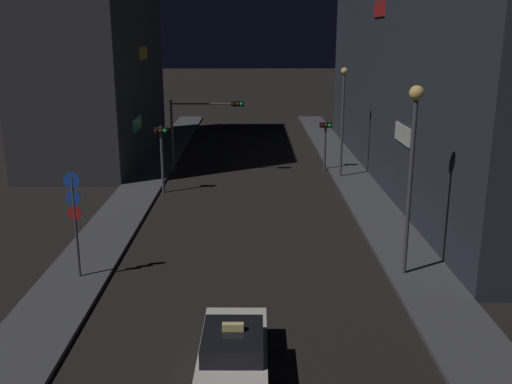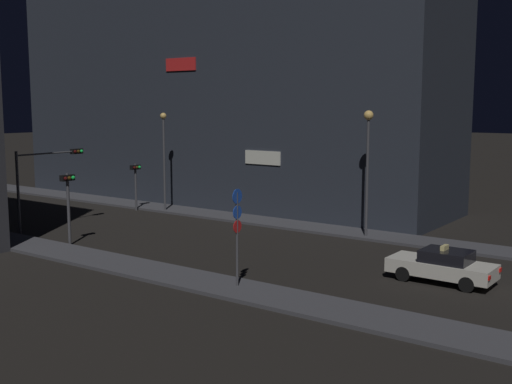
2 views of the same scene
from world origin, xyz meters
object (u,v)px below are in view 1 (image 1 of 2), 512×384
(traffic_light_left_kerb, at_px, (162,146))
(street_lamp_far_block, at_px, (343,108))
(traffic_light_right_kerb, at_px, (325,135))
(traffic_light_overhead, at_px, (201,120))
(street_lamp_near_block, at_px, (413,144))
(taxi, at_px, (233,353))
(sign_pole_left, at_px, (75,214))

(traffic_light_left_kerb, relative_size, street_lamp_far_block, 0.57)
(traffic_light_left_kerb, bearing_deg, traffic_light_right_kerb, 28.50)
(traffic_light_overhead, distance_m, street_lamp_near_block, 19.01)
(taxi, xyz_separation_m, street_lamp_near_block, (6.27, 6.64, 4.37))
(traffic_light_left_kerb, xyz_separation_m, street_lamp_far_block, (10.80, 3.37, 1.69))
(traffic_light_right_kerb, relative_size, street_lamp_far_block, 0.49)
(sign_pole_left, xyz_separation_m, street_lamp_near_block, (12.22, 0.22, 2.51))
(traffic_light_overhead, relative_size, traffic_light_right_kerb, 1.45)
(taxi, height_order, traffic_light_overhead, traffic_light_overhead)
(taxi, relative_size, traffic_light_overhead, 0.92)
(street_lamp_far_block, bearing_deg, taxi, -105.53)
(taxi, distance_m, traffic_light_right_kerb, 24.88)
(traffic_light_overhead, xyz_separation_m, street_lamp_near_block, (9.03, -16.66, 1.52))
(traffic_light_left_kerb, xyz_separation_m, traffic_light_right_kerb, (10.04, 5.45, -0.35))
(sign_pole_left, bearing_deg, traffic_light_left_kerb, 83.97)
(street_lamp_near_block, height_order, street_lamp_far_block, street_lamp_near_block)
(traffic_light_right_kerb, relative_size, street_lamp_near_block, 0.48)
(traffic_light_left_kerb, height_order, street_lamp_far_block, street_lamp_far_block)
(traffic_light_right_kerb, height_order, street_lamp_far_block, street_lamp_far_block)
(taxi, height_order, traffic_light_right_kerb, traffic_light_right_kerb)
(street_lamp_near_block, bearing_deg, sign_pole_left, -178.96)
(street_lamp_far_block, bearing_deg, traffic_light_left_kerb, -162.67)
(traffic_light_overhead, bearing_deg, traffic_light_left_kerb, -112.66)
(traffic_light_left_kerb, relative_size, street_lamp_near_block, 0.55)
(taxi, relative_size, traffic_light_right_kerb, 1.33)
(traffic_light_right_kerb, height_order, sign_pole_left, sign_pole_left)
(taxi, relative_size, traffic_light_left_kerb, 1.15)
(sign_pole_left, bearing_deg, traffic_light_right_kerb, 57.51)
(traffic_light_left_kerb, xyz_separation_m, sign_pole_left, (-1.31, -12.37, -0.19))
(sign_pole_left, xyz_separation_m, street_lamp_far_block, (12.11, 15.74, 1.88))
(taxi, height_order, street_lamp_near_block, street_lamp_near_block)
(traffic_light_overhead, bearing_deg, traffic_light_right_kerb, 6.52)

